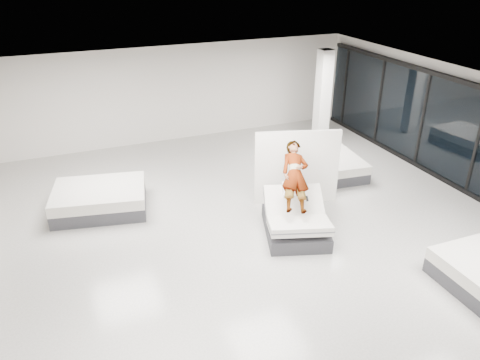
% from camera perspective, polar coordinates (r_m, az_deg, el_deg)
% --- Properties ---
extents(room, '(14.00, 14.04, 3.20)m').
position_cam_1_polar(room, '(9.98, 3.82, 0.51)').
color(room, beige).
rests_on(room, ground).
extents(hero_bed, '(1.84, 2.13, 1.05)m').
position_cam_1_polar(hero_bed, '(10.85, 6.78, -4.99)').
color(hero_bed, '#343438').
rests_on(hero_bed, floor).
extents(person, '(1.09, 1.62, 1.65)m').
position_cam_1_polar(person, '(10.72, 6.72, -0.34)').
color(person, slate).
rests_on(person, hero_bed).
extents(remote, '(0.09, 0.15, 0.08)m').
position_cam_1_polar(remote, '(10.56, 8.16, -2.26)').
color(remote, black).
rests_on(remote, person).
extents(divider_panel, '(2.09, 0.72, 1.96)m').
position_cam_1_polar(divider_panel, '(11.93, 6.94, 1.53)').
color(divider_panel, white).
rests_on(divider_panel, floor).
extents(flat_bed_right_far, '(1.69, 2.13, 0.54)m').
position_cam_1_polar(flat_bed_right_far, '(13.98, 11.05, 1.84)').
color(flat_bed_right_far, '#343438').
rests_on(flat_bed_right_far, floor).
extents(flat_bed_left_far, '(2.52, 2.08, 0.61)m').
position_cam_1_polar(flat_bed_left_far, '(12.26, -16.71, -2.25)').
color(flat_bed_left_far, '#343438').
rests_on(flat_bed_left_far, floor).
extents(column, '(0.40, 0.40, 3.20)m').
position_cam_1_polar(column, '(15.51, 10.02, 9.60)').
color(column, white).
rests_on(column, floor).
extents(storefront_glazing, '(0.12, 13.40, 2.92)m').
position_cam_1_polar(storefront_glazing, '(13.53, 26.98, 3.98)').
color(storefront_glazing, '#222E39').
rests_on(storefront_glazing, floor).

